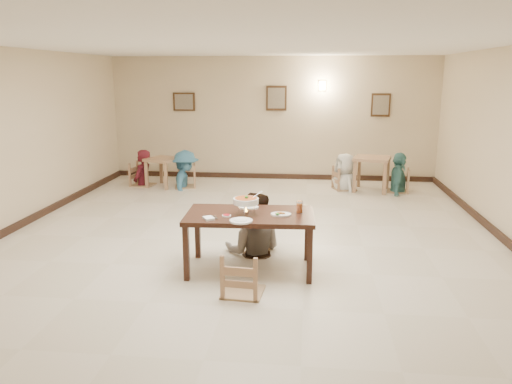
# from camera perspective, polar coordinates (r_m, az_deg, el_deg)

# --- Properties ---
(floor) EXTENTS (10.00, 10.00, 0.00)m
(floor) POSITION_cam_1_polar(r_m,az_deg,el_deg) (7.84, -0.93, -5.77)
(floor) COLOR beige
(floor) RESTS_ON ground
(ceiling) EXTENTS (10.00, 10.00, 0.00)m
(ceiling) POSITION_cam_1_polar(r_m,az_deg,el_deg) (7.42, -1.02, 16.70)
(ceiling) COLOR white
(ceiling) RESTS_ON wall_back
(wall_back) EXTENTS (10.00, 0.00, 10.00)m
(wall_back) POSITION_cam_1_polar(r_m,az_deg,el_deg) (12.43, 1.87, 8.38)
(wall_back) COLOR beige
(wall_back) RESTS_ON floor
(wall_front) EXTENTS (10.00, 0.00, 10.00)m
(wall_front) POSITION_cam_1_polar(r_m,az_deg,el_deg) (2.73, -14.07, -9.82)
(wall_front) COLOR beige
(wall_front) RESTS_ON floor
(baseboard_back) EXTENTS (8.00, 0.06, 0.12)m
(baseboard_back) POSITION_cam_1_polar(r_m,az_deg,el_deg) (12.60, 1.81, 1.83)
(baseboard_back) COLOR black
(baseboard_back) RESTS_ON floor
(baseboard_left) EXTENTS (0.06, 10.00, 0.12)m
(baseboard_left) POSITION_cam_1_polar(r_m,az_deg,el_deg) (9.17, -26.45, -3.96)
(baseboard_left) COLOR black
(baseboard_left) RESTS_ON floor
(picture_a) EXTENTS (0.55, 0.04, 0.45)m
(picture_a) POSITION_cam_1_polar(r_m,az_deg,el_deg) (12.71, -8.23, 10.17)
(picture_a) COLOR #352012
(picture_a) RESTS_ON wall_back
(picture_b) EXTENTS (0.50, 0.04, 0.60)m
(picture_b) POSITION_cam_1_polar(r_m,az_deg,el_deg) (12.35, 2.34, 10.67)
(picture_b) COLOR #352012
(picture_b) RESTS_ON wall_back
(picture_c) EXTENTS (0.45, 0.04, 0.55)m
(picture_c) POSITION_cam_1_polar(r_m,az_deg,el_deg) (12.44, 14.07, 9.62)
(picture_c) COLOR #352012
(picture_c) RESTS_ON wall_back
(wall_sconce) EXTENTS (0.16, 0.05, 0.22)m
(wall_sconce) POSITION_cam_1_polar(r_m,az_deg,el_deg) (12.32, 7.58, 11.96)
(wall_sconce) COLOR #FFD88C
(wall_sconce) RESTS_ON wall_back
(main_table) EXTENTS (1.71, 1.01, 0.78)m
(main_table) POSITION_cam_1_polar(r_m,az_deg,el_deg) (6.56, -0.71, -3.16)
(main_table) COLOR #351B11
(main_table) RESTS_ON floor
(chair_far) EXTENTS (0.46, 0.46, 0.99)m
(chair_far) POSITION_cam_1_polar(r_m,az_deg,el_deg) (7.38, -0.21, -2.96)
(chair_far) COLOR tan
(chair_far) RESTS_ON floor
(chair_near) EXTENTS (0.47, 0.47, 1.01)m
(chair_near) POSITION_cam_1_polar(r_m,az_deg,el_deg) (5.91, -1.53, -7.05)
(chair_near) COLOR tan
(chair_near) RESTS_ON floor
(main_diner) EXTENTS (0.88, 0.68, 1.80)m
(main_diner) POSITION_cam_1_polar(r_m,az_deg,el_deg) (7.16, -0.27, -0.07)
(main_diner) COLOR gray
(main_diner) RESTS_ON floor
(curry_warmer) EXTENTS (0.37, 0.33, 0.30)m
(curry_warmer) POSITION_cam_1_polar(r_m,az_deg,el_deg) (6.47, -1.16, -1.05)
(curry_warmer) COLOR silver
(curry_warmer) RESTS_ON main_table
(rice_plate_far) EXTENTS (0.28, 0.28, 0.06)m
(rice_plate_far) POSITION_cam_1_polar(r_m,az_deg,el_deg) (6.80, -0.88, -1.73)
(rice_plate_far) COLOR white
(rice_plate_far) RESTS_ON main_table
(rice_plate_near) EXTENTS (0.29, 0.29, 0.07)m
(rice_plate_near) POSITION_cam_1_polar(r_m,az_deg,el_deg) (6.17, -1.72, -3.28)
(rice_plate_near) COLOR white
(rice_plate_near) RESTS_ON main_table
(fried_plate) EXTENTS (0.26, 0.26, 0.06)m
(fried_plate) POSITION_cam_1_polar(r_m,az_deg,el_deg) (6.45, 2.86, -2.51)
(fried_plate) COLOR white
(fried_plate) RESTS_ON main_table
(chili_dish) EXTENTS (0.12, 0.12, 0.02)m
(chili_dish) POSITION_cam_1_polar(r_m,az_deg,el_deg) (6.41, -3.39, -2.71)
(chili_dish) COLOR white
(chili_dish) RESTS_ON main_table
(napkin_cutlery) EXTENTS (0.21, 0.24, 0.03)m
(napkin_cutlery) POSITION_cam_1_polar(r_m,az_deg,el_deg) (6.30, -5.40, -3.00)
(napkin_cutlery) COLOR white
(napkin_cutlery) RESTS_ON main_table
(drink_glass) EXTENTS (0.08, 0.08, 0.16)m
(drink_glass) POSITION_cam_1_polar(r_m,az_deg,el_deg) (6.57, 4.99, -1.75)
(drink_glass) COLOR white
(drink_glass) RESTS_ON main_table
(bg_table_left) EXTENTS (0.87, 0.87, 0.67)m
(bg_table_left) POSITION_cam_1_polar(r_m,az_deg,el_deg) (11.80, -10.57, 3.20)
(bg_table_left) COLOR #A97E5C
(bg_table_left) RESTS_ON floor
(bg_table_right) EXTENTS (0.93, 0.93, 0.77)m
(bg_table_right) POSITION_cam_1_polar(r_m,az_deg,el_deg) (11.46, 13.11, 3.23)
(bg_table_right) COLOR #A97E5C
(bg_table_right) RESTS_ON floor
(bg_chair_ll) EXTENTS (0.49, 0.49, 1.04)m
(bg_chair_ll) POSITION_cam_1_polar(r_m,az_deg,el_deg) (11.99, -12.90, 3.15)
(bg_chair_ll) COLOR tan
(bg_chair_ll) RESTS_ON floor
(bg_chair_lr) EXTENTS (0.47, 0.47, 1.00)m
(bg_chair_lr) POSITION_cam_1_polar(r_m,az_deg,el_deg) (11.65, -8.12, 2.95)
(bg_chair_lr) COLOR tan
(bg_chair_lr) RESTS_ON floor
(bg_chair_rl) EXTENTS (0.46, 0.46, 0.98)m
(bg_chair_rl) POSITION_cam_1_polar(r_m,az_deg,el_deg) (11.49, 10.12, 2.68)
(bg_chair_rl) COLOR tan
(bg_chair_rl) RESTS_ON floor
(bg_chair_rr) EXTENTS (0.46, 0.46, 0.98)m
(bg_chair_rr) POSITION_cam_1_polar(r_m,az_deg,el_deg) (11.52, 16.01, 2.40)
(bg_chair_rr) COLOR tan
(bg_chair_rr) RESTS_ON floor
(bg_diner_a) EXTENTS (0.51, 0.68, 1.71)m
(bg_diner_a) POSITION_cam_1_polar(r_m,az_deg,el_deg) (11.94, -12.99, 4.73)
(bg_diner_a) COLOR #50131C
(bg_diner_a) RESTS_ON floor
(bg_diner_b) EXTENTS (0.76, 1.18, 1.72)m
(bg_diner_b) POSITION_cam_1_polar(r_m,az_deg,el_deg) (11.59, -8.18, 4.72)
(bg_diner_b) COLOR teal
(bg_diner_b) RESTS_ON floor
(bg_diner_c) EXTENTS (0.80, 0.95, 1.65)m
(bg_diner_c) POSITION_cam_1_polar(r_m,az_deg,el_deg) (11.43, 10.19, 4.36)
(bg_diner_c) COLOR silver
(bg_diner_c) RESTS_ON floor
(bg_diner_d) EXTENTS (0.63, 1.10, 1.77)m
(bg_diner_d) POSITION_cam_1_polar(r_m,az_deg,el_deg) (11.46, 16.14, 4.36)
(bg_diner_d) COLOR teal
(bg_diner_d) RESTS_ON floor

